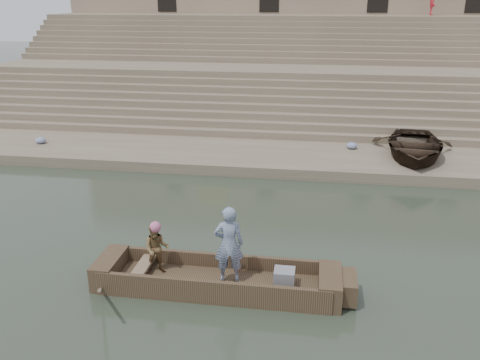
% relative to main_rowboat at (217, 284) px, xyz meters
% --- Properties ---
extents(ground, '(120.00, 120.00, 0.00)m').
position_rel_main_rowboat_xyz_m(ground, '(0.52, 1.60, -0.11)').
color(ground, '#2A3427').
rests_on(ground, ground).
extents(lower_landing, '(32.00, 4.00, 0.40)m').
position_rel_main_rowboat_xyz_m(lower_landing, '(0.52, 9.60, 0.09)').
color(lower_landing, gray).
rests_on(lower_landing, ground).
extents(mid_landing, '(32.00, 3.00, 2.80)m').
position_rel_main_rowboat_xyz_m(mid_landing, '(0.52, 17.10, 1.29)').
color(mid_landing, gray).
rests_on(mid_landing, ground).
extents(upper_landing, '(32.00, 3.00, 5.20)m').
position_rel_main_rowboat_xyz_m(upper_landing, '(0.52, 24.10, 2.49)').
color(upper_landing, gray).
rests_on(upper_landing, ground).
extents(ghat_steps, '(32.00, 11.00, 5.20)m').
position_rel_main_rowboat_xyz_m(ghat_steps, '(0.52, 18.79, 1.69)').
color(ghat_steps, gray).
rests_on(ghat_steps, ground).
extents(building_wall, '(32.00, 5.07, 11.20)m').
position_rel_main_rowboat_xyz_m(building_wall, '(0.52, 28.10, 5.49)').
color(building_wall, tan).
rests_on(building_wall, ground).
extents(main_rowboat, '(5.00, 1.30, 0.22)m').
position_rel_main_rowboat_xyz_m(main_rowboat, '(0.00, 0.00, 0.00)').
color(main_rowboat, brown).
rests_on(main_rowboat, ground).
extents(rowboat_trim, '(6.04, 2.63, 1.88)m').
position_rel_main_rowboat_xyz_m(rowboat_trim, '(0.21, -0.01, 0.20)').
color(rowboat_trim, brown).
rests_on(rowboat_trim, ground).
extents(standing_man, '(0.74, 0.57, 1.81)m').
position_rel_main_rowboat_xyz_m(standing_man, '(0.28, 0.05, 1.02)').
color(standing_man, navy).
rests_on(standing_man, main_rowboat).
extents(rowing_man, '(0.68, 0.58, 1.21)m').
position_rel_main_rowboat_xyz_m(rowing_man, '(-1.44, 0.16, 0.72)').
color(rowing_man, '#2A7F3B').
rests_on(rowing_man, main_rowboat).
extents(television, '(0.46, 0.42, 0.40)m').
position_rel_main_rowboat_xyz_m(television, '(1.53, -0.00, 0.31)').
color(television, gray).
rests_on(television, main_rowboat).
extents(beached_rowboat, '(3.67, 4.80, 0.93)m').
position_rel_main_rowboat_xyz_m(beached_rowboat, '(5.84, 9.86, 0.75)').
color(beached_rowboat, '#2D2116').
rests_on(beached_rowboat, lower_landing).
extents(pedestrian, '(0.63, 1.02, 1.53)m').
position_rel_main_rowboat_xyz_m(pedestrian, '(8.69, 24.37, 5.85)').
color(pedestrian, red).
rests_on(pedestrian, upper_landing).
extents(cloth_bundles, '(13.52, 1.66, 0.26)m').
position_rel_main_rowboat_xyz_m(cloth_bundles, '(-2.99, 10.09, 0.42)').
color(cloth_bundles, '#3F5999').
rests_on(cloth_bundles, lower_landing).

